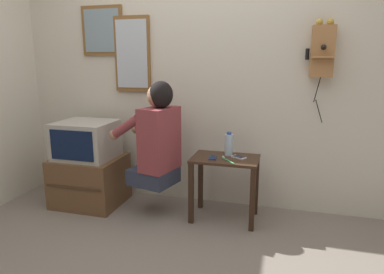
# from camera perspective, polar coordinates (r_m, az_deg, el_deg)

# --- Properties ---
(ground_plane) EXTENTS (14.00, 14.00, 0.00)m
(ground_plane) POSITION_cam_1_polar(r_m,az_deg,el_deg) (2.43, -6.41, -21.22)
(ground_plane) COLOR slate
(wall_back) EXTENTS (6.80, 0.05, 2.55)m
(wall_back) POSITION_cam_1_polar(r_m,az_deg,el_deg) (3.20, 1.54, 11.33)
(wall_back) COLOR beige
(wall_back) RESTS_ON ground_plane
(side_table) EXTENTS (0.56, 0.37, 0.55)m
(side_table) POSITION_cam_1_polar(r_m,az_deg,el_deg) (2.93, 5.51, -5.82)
(side_table) COLOR #382316
(side_table) RESTS_ON ground_plane
(person) EXTENTS (0.59, 0.48, 0.90)m
(person) POSITION_cam_1_polar(r_m,az_deg,el_deg) (2.93, -5.91, -0.07)
(person) COLOR #2D3347
(person) RESTS_ON ground_plane
(tv_stand) EXTENTS (0.61, 0.54, 0.46)m
(tv_stand) POSITION_cam_1_polar(r_m,az_deg,el_deg) (3.44, -16.63, -6.92)
(tv_stand) COLOR brown
(tv_stand) RESTS_ON ground_plane
(television) EXTENTS (0.51, 0.46, 0.34)m
(television) POSITION_cam_1_polar(r_m,az_deg,el_deg) (3.33, -17.22, -0.45)
(television) COLOR #ADA89E
(television) RESTS_ON tv_stand
(wall_phone_antique) EXTENTS (0.22, 0.18, 0.83)m
(wall_phone_antique) POSITION_cam_1_polar(r_m,az_deg,el_deg) (3.03, 20.91, 13.32)
(wall_phone_antique) COLOR #9E6B3D
(framed_picture) EXTENTS (0.43, 0.03, 0.46)m
(framed_picture) POSITION_cam_1_polar(r_m,az_deg,el_deg) (3.54, -14.73, 16.76)
(framed_picture) COLOR brown
(wall_mirror) EXTENTS (0.36, 0.03, 0.70)m
(wall_mirror) POSITION_cam_1_polar(r_m,az_deg,el_deg) (3.39, -9.91, 13.45)
(wall_mirror) COLOR brown
(cell_phone_held) EXTENTS (0.08, 0.13, 0.01)m
(cell_phone_held) POSITION_cam_1_polar(r_m,az_deg,el_deg) (2.87, 3.47, -3.41)
(cell_phone_held) COLOR navy
(cell_phone_held) RESTS_ON side_table
(cell_phone_spare) EXTENTS (0.14, 0.12, 0.01)m
(cell_phone_spare) POSITION_cam_1_polar(r_m,az_deg,el_deg) (2.89, 7.80, -3.35)
(cell_phone_spare) COLOR silver
(cell_phone_spare) RESTS_ON side_table
(water_bottle) EXTENTS (0.07, 0.07, 0.20)m
(water_bottle) POSITION_cam_1_polar(r_m,az_deg,el_deg) (2.95, 6.16, -1.24)
(water_bottle) COLOR #ADC6DB
(water_bottle) RESTS_ON side_table
(toothbrush) EXTENTS (0.13, 0.15, 0.02)m
(toothbrush) POSITION_cam_1_polar(r_m,az_deg,el_deg) (2.80, 5.89, -3.84)
(toothbrush) COLOR #4CBF66
(toothbrush) RESTS_ON side_table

